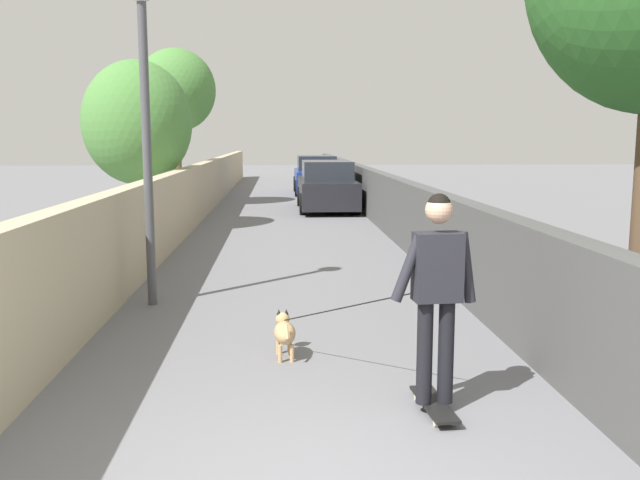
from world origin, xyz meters
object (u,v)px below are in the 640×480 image
skateboard (434,404)px  tree_left_far (176,91)px  lamp_post (144,83)px  car_near (327,187)px  tree_left_near (137,123)px  dog (285,331)px  car_far (316,176)px  person_skateboarder (437,282)px

skateboard → tree_left_far: bearing=14.8°
lamp_post → car_near: bearing=-14.8°
tree_left_near → dog: tree_left_near is taller
car_far → lamp_post: bearing=170.2°
lamp_post → car_near: (12.18, -3.22, -2.24)m
car_near → tree_left_near: bearing=133.9°
skateboard → car_far: size_ratio=0.19×
tree_left_near → person_skateboarder: (-11.40, -4.65, -1.49)m
skateboard → dog: dog is taller
person_skateboarder → car_far: (22.44, -0.21, -0.39)m
car_near → person_skateboarder: bearing=179.3°
tree_left_near → car_far: bearing=-23.7°
dog → person_skateboarder: bearing=-141.1°
dog → tree_left_far: bearing=12.0°
lamp_post → skateboard: (-3.88, -3.01, -2.89)m
tree_left_far → dog: bearing=-168.0°
skateboard → car_near: 16.08m
tree_left_near → lamp_post: size_ratio=0.94×
dog → car_near: car_near is taller
skateboard → dog: size_ratio=0.44×
car_near → skateboard: bearing=179.3°
car_near → car_far: 6.38m
tree_left_far → car_far: bearing=-43.6°
lamp_post → dog: lamp_post is taller
tree_left_far → car_far: 7.60m
tree_left_far → car_far: tree_left_far is taller
person_skateboarder → car_far: person_skateboarder is taller
tree_left_near → car_near: 7.00m
skateboard → car_far: car_far is taller
tree_left_near → skateboard: bearing=-157.8°
dog → car_near: 14.64m
tree_left_far → lamp_post: bearing=-173.3°
car_far → car_near: bearing=-180.0°
car_far → tree_left_far: bearing=136.4°
lamp_post → tree_left_near: bearing=12.3°
lamp_post → person_skateboarder: size_ratio=2.50×
tree_left_near → lamp_post: bearing=-167.7°
tree_left_far → skateboard: bearing=-165.2°
lamp_post → skateboard: 5.70m
skateboard → person_skateboarder: 1.03m
skateboard → person_skateboarder: (-0.00, 0.00, 1.03)m
car_far → dog: bearing=176.1°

